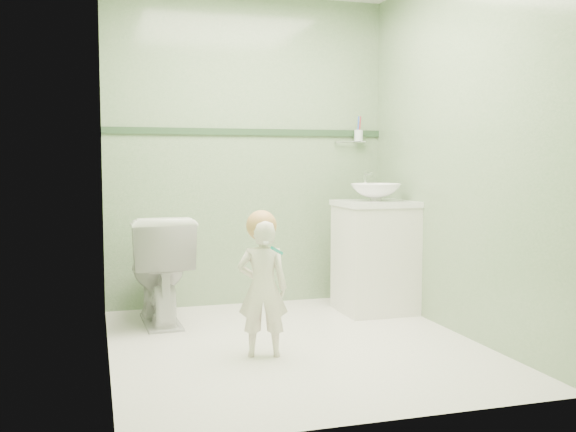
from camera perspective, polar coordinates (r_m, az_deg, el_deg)
name	(u,v)px	position (r m, az deg, el deg)	size (l,w,h in m)	color
ground	(295,345)	(4.09, 0.61, -11.12)	(2.50, 2.50, 0.00)	silver
room_shell	(295,148)	(3.94, 0.62, 5.93)	(2.50, 2.54, 2.40)	gray
trim_stripe	(248,132)	(5.14, -3.47, 7.30)	(2.20, 0.02, 0.05)	#2A442A
vanity	(375,258)	(4.94, 7.56, -3.67)	(0.52, 0.50, 0.80)	silver
counter	(376,204)	(4.90, 7.61, 1.08)	(0.54, 0.52, 0.04)	white
basin	(376,192)	(4.90, 7.62, 2.06)	(0.37, 0.37, 0.13)	white
faucet	(366,181)	(5.06, 6.78, 3.06)	(0.03, 0.13, 0.18)	silver
cup_holder	(358,136)	(5.36, 6.07, 6.94)	(0.26, 0.07, 0.21)	silver
toilet	(159,269)	(4.64, -11.14, -4.54)	(0.42, 0.74, 0.75)	white
toddler	(263,288)	(3.78, -2.21, -6.29)	(0.29, 0.19, 0.79)	white
hair_cap	(261,225)	(3.75, -2.33, -0.82)	(0.18, 0.18, 0.18)	tan
teal_toothbrush	(276,250)	(3.62, -1.08, -2.95)	(0.11, 0.14, 0.08)	#0C8F7A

